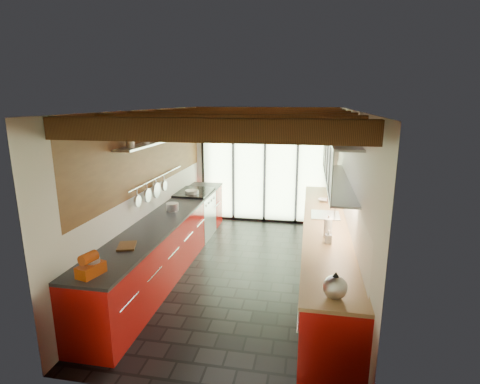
{
  "coord_description": "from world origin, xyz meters",
  "views": [
    {
      "loc": [
        0.97,
        -5.58,
        2.75
      ],
      "look_at": [
        -0.14,
        0.4,
        1.25
      ],
      "focal_mm": 28.0,
      "sensor_mm": 36.0,
      "label": 1
    }
  ],
  "objects": [
    {
      "name": "kettle",
      "position": [
        1.27,
        -2.25,
        1.04
      ],
      "size": [
        0.28,
        0.31,
        0.27
      ],
      "color": "silver",
      "rests_on": "right_counter"
    },
    {
      "name": "stand_mixer",
      "position": [
        -1.27,
        -2.24,
        1.03
      ],
      "size": [
        0.24,
        0.33,
        0.27
      ],
      "color": "#B8430E",
      "rests_on": "left_counter"
    },
    {
      "name": "pot_large",
      "position": [
        -1.27,
        0.21,
        0.99
      ],
      "size": [
        0.23,
        0.23,
        0.13
      ],
      "primitive_type": "cylinder",
      "rotation": [
        0.0,
        0.0,
        -0.09
      ],
      "color": "silver",
      "rests_on": "left_counter"
    },
    {
      "name": "room_shell",
      "position": [
        0.0,
        0.0,
        1.65
      ],
      "size": [
        5.5,
        5.5,
        5.5
      ],
      "color": "silver",
      "rests_on": "ground"
    },
    {
      "name": "ceiling_beams",
      "position": [
        -0.0,
        0.38,
        2.46
      ],
      "size": [
        3.14,
        5.06,
        4.9
      ],
      "color": "#593316",
      "rests_on": "ground"
    },
    {
      "name": "sink_assembly",
      "position": [
        1.29,
        0.4,
        0.96
      ],
      "size": [
        0.45,
        0.52,
        0.43
      ],
      "color": "silver",
      "rests_on": "right_counter"
    },
    {
      "name": "right_counter",
      "position": [
        1.27,
        0.0,
        0.46
      ],
      "size": [
        0.68,
        5.0,
        0.92
      ],
      "color": "#B0100C",
      "rests_on": "ground"
    },
    {
      "name": "range_stove",
      "position": [
        -1.28,
        1.45,
        0.47
      ],
      "size": [
        0.66,
        0.9,
        0.97
      ],
      "color": "silver",
      "rests_on": "ground"
    },
    {
      "name": "glass_door",
      "position": [
        0.0,
        2.69,
        1.66
      ],
      "size": [
        2.95,
        0.1,
        2.9
      ],
      "color": "#C6EAAD",
      "rests_on": "ground"
    },
    {
      "name": "soap_bottle",
      "position": [
        1.27,
        -0.84,
        1.01
      ],
      "size": [
        0.08,
        0.09,
        0.18
      ],
      "primitive_type": "imported",
      "rotation": [
        0.0,
        0.0,
        0.04
      ],
      "color": "silver",
      "rests_on": "right_counter"
    },
    {
      "name": "bowl",
      "position": [
        1.27,
        1.28,
        0.94
      ],
      "size": [
        0.25,
        0.25,
        0.05
      ],
      "primitive_type": "imported",
      "rotation": [
        0.0,
        0.0,
        -0.32
      ],
      "color": "silver",
      "rests_on": "right_counter"
    },
    {
      "name": "cutting_board",
      "position": [
        -1.27,
        -1.44,
        0.93
      ],
      "size": [
        0.3,
        0.35,
        0.03
      ],
      "primitive_type": "cube",
      "rotation": [
        0.0,
        0.0,
        0.33
      ],
      "color": "brown",
      "rests_on": "left_counter"
    },
    {
      "name": "paper_towel",
      "position": [
        1.27,
        -0.58,
        1.05
      ],
      "size": [
        0.12,
        0.12,
        0.3
      ],
      "color": "white",
      "rests_on": "right_counter"
    },
    {
      "name": "left_counter",
      "position": [
        -1.28,
        0.0,
        0.46
      ],
      "size": [
        0.68,
        5.0,
        0.92
      ],
      "color": "#B0100C",
      "rests_on": "ground"
    },
    {
      "name": "left_wall_fixtures",
      "position": [
        -1.47,
        0.14,
        1.88
      ],
      "size": [
        0.28,
        2.6,
        0.96
      ],
      "color": "silver",
      "rests_on": "ground"
    },
    {
      "name": "ground",
      "position": [
        0.0,
        0.0,
        0.0
      ],
      "size": [
        5.5,
        5.5,
        0.0
      ],
      "primitive_type": "plane",
      "color": "black",
      "rests_on": "ground"
    },
    {
      "name": "pot_small",
      "position": [
        -1.27,
        1.28,
        0.97
      ],
      "size": [
        0.35,
        0.35,
        0.1
      ],
      "primitive_type": "cylinder",
      "rotation": [
        0.0,
        0.0,
        0.4
      ],
      "color": "silver",
      "rests_on": "left_counter"
    },
    {
      "name": "upper_cabinets_right",
      "position": [
        1.43,
        0.3,
        1.85
      ],
      "size": [
        0.34,
        3.0,
        3.0
      ],
      "color": "silver",
      "rests_on": "ground"
    }
  ]
}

